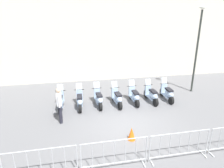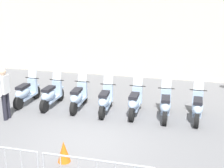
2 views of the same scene
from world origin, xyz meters
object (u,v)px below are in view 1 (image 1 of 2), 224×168
(motorcycle_1, at_px, (80,100))
(barrier_segment_3, at_px, (179,146))
(street_lamp, at_px, (198,42))
(motorcycle_3, at_px, (117,98))
(traffic_cone, at_px, (132,134))
(motorcycle_4, at_px, (134,96))
(officer_near_row_end, at_px, (60,103))
(barrier_segment_1, at_px, (41,164))
(motorcycle_0, at_px, (60,102))
(barrier_segment_2, at_px, (115,154))
(motorcycle_2, at_px, (99,99))
(motorcycle_5, at_px, (152,95))
(motorcycle_6, at_px, (167,93))

(motorcycle_1, xyz_separation_m, barrier_segment_3, (2.15, -5.35, 0.07))
(street_lamp, bearing_deg, motorcycle_1, 176.92)
(motorcycle_3, relative_size, traffic_cone, 3.13)
(motorcycle_3, relative_size, motorcycle_4, 1.01)
(traffic_cone, bearing_deg, officer_near_row_end, 133.32)
(barrier_segment_1, bearing_deg, motorcycle_4, 35.25)
(motorcycle_3, distance_m, motorcycle_4, 1.02)
(motorcycle_0, relative_size, barrier_segment_2, 0.79)
(motorcycle_3, relative_size, barrier_segment_1, 0.80)
(motorcycle_1, bearing_deg, motorcycle_2, -9.78)
(motorcycle_2, distance_m, motorcycle_5, 3.07)
(barrier_segment_2, distance_m, traffic_cone, 1.76)
(motorcycle_0, height_order, motorcycle_3, same)
(motorcycle_0, xyz_separation_m, motorcycle_4, (4.01, -0.86, 0.00))
(motorcycle_5, bearing_deg, motorcycle_2, 166.98)
(barrier_segment_3, distance_m, officer_near_row_end, 5.39)
(motorcycle_5, distance_m, officer_near_row_end, 5.26)
(motorcycle_1, height_order, barrier_segment_2, motorcycle_1)
(motorcycle_2, bearing_deg, motorcycle_0, 168.52)
(motorcycle_3, distance_m, traffic_cone, 3.32)
(motorcycle_0, bearing_deg, motorcycle_6, -11.72)
(motorcycle_6, relative_size, street_lamp, 0.32)
(motorcycle_2, bearing_deg, motorcycle_5, -13.02)
(street_lamp, xyz_separation_m, officer_near_row_end, (-8.71, -0.75, -2.27))
(barrier_segment_2, distance_m, officer_near_row_end, 3.91)
(street_lamp, xyz_separation_m, traffic_cone, (-6.31, -3.29, -2.98))
(barrier_segment_1, distance_m, barrier_segment_3, 4.59)
(motorcycle_3, distance_m, barrier_segment_2, 4.87)
(motorcycle_3, bearing_deg, street_lamp, 0.86)
(motorcycle_0, distance_m, motorcycle_1, 1.02)
(motorcycle_1, relative_size, motorcycle_2, 0.99)
(motorcycle_0, height_order, officer_near_row_end, officer_near_row_end)
(motorcycle_1, bearing_deg, barrier_segment_2, -91.14)
(barrier_segment_3, bearing_deg, motorcycle_5, 67.42)
(motorcycle_5, bearing_deg, officer_near_row_end, -176.84)
(motorcycle_2, relative_size, motorcycle_5, 1.00)
(motorcycle_0, bearing_deg, barrier_segment_3, -60.60)
(traffic_cone, bearing_deg, motorcycle_3, 75.70)
(motorcycle_3, xyz_separation_m, street_lamp, (5.50, 0.08, 2.80))
(motorcycle_6, bearing_deg, traffic_cone, -145.07)
(barrier_segment_1, height_order, traffic_cone, barrier_segment_1)
(barrier_segment_1, xyz_separation_m, barrier_segment_2, (2.24, -0.47, 0.00))
(motorcycle_1, distance_m, motorcycle_4, 3.07)
(officer_near_row_end, bearing_deg, motorcycle_1, 43.59)
(motorcycle_2, bearing_deg, barrier_segment_1, -128.42)
(motorcycle_4, bearing_deg, officer_near_row_end, -172.84)
(motorcycle_4, height_order, officer_near_row_end, officer_near_row_end)
(motorcycle_0, relative_size, motorcycle_3, 0.99)
(motorcycle_1, height_order, motorcycle_5, same)
(motorcycle_4, xyz_separation_m, officer_near_row_end, (-4.22, -0.53, 0.53))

